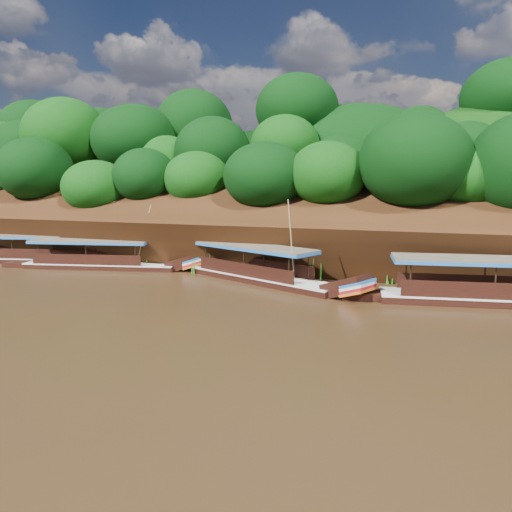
{
  "coord_description": "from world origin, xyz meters",
  "views": [
    {
      "loc": [
        8.48,
        -24.08,
        6.97
      ],
      "look_at": [
        -2.26,
        7.0,
        1.88
      ],
      "focal_mm": 35.0,
      "sensor_mm": 36.0,
      "label": 1
    }
  ],
  "objects": [
    {
      "name": "riverbank",
      "position": [
        -0.01,
        22.73,
        1.89
      ],
      "size": [
        120.0,
        30.06,
        19.4
      ],
      "color": "black",
      "rests_on": "ground"
    },
    {
      "name": "boat_3",
      "position": [
        -22.81,
        9.08,
        0.53
      ],
      "size": [
        13.12,
        4.79,
        2.76
      ],
      "rotation": [
        0.0,
        0.0,
        0.23
      ],
      "color": "black",
      "rests_on": "ground"
    },
    {
      "name": "boat_2",
      "position": [
        -14.96,
        8.6,
        0.51
      ],
      "size": [
        14.36,
        4.67,
        5.46
      ],
      "rotation": [
        0.0,
        0.0,
        0.2
      ],
      "color": "black",
      "rests_on": "ground"
    },
    {
      "name": "reeds",
      "position": [
        -3.11,
        9.63,
        0.86
      ],
      "size": [
        51.02,
        2.54,
        2.01
      ],
      "color": "#245F17",
      "rests_on": "ground"
    },
    {
      "name": "ground",
      "position": [
        0.0,
        0.0,
        0.0
      ],
      "size": [
        160.0,
        160.0,
        0.0
      ],
      "primitive_type": "plane",
      "color": "black",
      "rests_on": "ground"
    },
    {
      "name": "boat_1",
      "position": [
        -1.35,
        7.27,
        0.56
      ],
      "size": [
        13.83,
        7.68,
        6.22
      ],
      "rotation": [
        0.0,
        0.0,
        -0.42
      ],
      "color": "black",
      "rests_on": "ground"
    }
  ]
}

